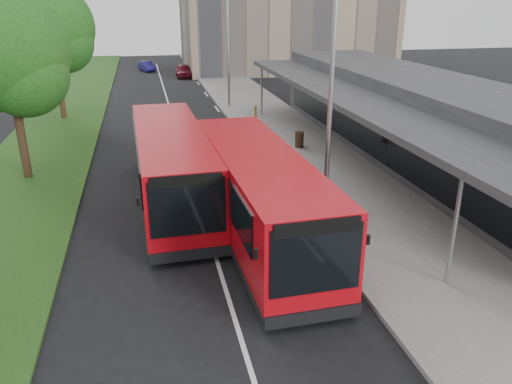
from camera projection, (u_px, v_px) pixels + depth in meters
The scene contains 16 objects.
ground at pixel (216, 258), 15.20m from camera, with size 120.00×120.00×0.00m, color black.
pavement at pixel (260, 112), 34.59m from camera, with size 5.00×80.00×0.15m, color slate.
grass_verge at pixel (62, 122), 31.95m from camera, with size 5.00×80.00×0.10m, color #1F4817.
lane_centre_line at pixel (178, 136), 28.84m from camera, with size 0.12×70.00×0.01m, color silver.
kerb_dashes at pixel (224, 118), 33.16m from camera, with size 0.12×56.00×0.01m.
station_building at pixel (414, 118), 23.96m from camera, with size 7.70×26.00×4.00m.
tree_mid at pixel (8, 59), 20.15m from camera, with size 4.94×4.94×7.94m.
tree_far at pixel (52, 33), 30.96m from camera, with size 5.23×5.23×8.41m.
lamp_post_near at pixel (329, 87), 16.15m from camera, with size 1.44×0.28×8.00m.
lamp_post_far at pixel (227, 40), 34.35m from camera, with size 1.44×0.28×8.00m.
bus_main at pixel (259, 196), 15.98m from camera, with size 2.95×10.36×2.91m.
bus_second at pixel (172, 167), 18.80m from camera, with size 2.92×10.30×2.89m.
litter_bin at pixel (299, 139), 25.94m from camera, with size 0.46×0.46×0.82m, color #332015.
bollard at pixel (256, 113), 31.90m from camera, with size 0.14×0.14×0.87m, color yellow.
car_near at pixel (184, 71), 50.17m from camera, with size 1.52×3.77×1.28m, color maroon.
car_far at pixel (147, 66), 54.53m from camera, with size 1.09×3.14×1.03m, color navy.
Camera 1 is at (-1.75, -13.38, 7.39)m, focal length 35.00 mm.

